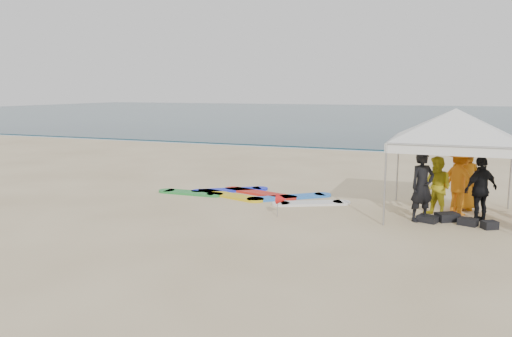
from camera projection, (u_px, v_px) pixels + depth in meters
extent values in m
plane|color=beige|center=(233.00, 235.00, 11.88)|extent=(120.00, 120.00, 0.00)
cube|color=#0C2633|center=(414.00, 115.00, 67.07)|extent=(160.00, 84.00, 0.08)
cube|color=silver|center=(362.00, 150.00, 28.62)|extent=(160.00, 1.20, 0.01)
imported|color=black|center=(422.00, 187.00, 13.00)|extent=(0.80, 0.77, 1.85)
imported|color=gold|center=(437.00, 187.00, 13.49)|extent=(1.02, 0.99, 1.65)
imported|color=orange|center=(460.00, 181.00, 13.70)|extent=(1.40, 1.31, 1.90)
imported|color=black|center=(481.00, 189.00, 12.93)|extent=(1.04, 1.00, 1.74)
imported|color=orange|center=(464.00, 178.00, 14.23)|extent=(1.05, 0.83, 1.88)
cylinder|color=#A5A5A8|center=(398.00, 167.00, 15.48)|extent=(0.05, 0.05, 2.10)
cylinder|color=#A5A5A8|center=(511.00, 173.00, 14.35)|extent=(0.05, 0.05, 2.10)
cylinder|color=#A5A5A8|center=(385.00, 185.00, 12.58)|extent=(0.05, 0.05, 2.10)
cube|color=white|center=(454.00, 151.00, 11.87)|extent=(3.25, 0.02, 0.24)
cube|color=white|center=(454.00, 139.00, 14.77)|extent=(3.25, 0.02, 0.24)
cube|color=white|center=(393.00, 142.00, 13.89)|extent=(0.02, 3.25, 0.24)
pyramid|color=white|center=(456.00, 108.00, 13.17)|extent=(4.46, 4.46, 0.84)
cylinder|color=#A5A5A8|center=(277.00, 206.00, 13.55)|extent=(0.02, 0.02, 0.60)
cone|color=red|center=(282.00, 199.00, 13.47)|extent=(0.28, 0.28, 0.28)
cube|color=black|center=(447.00, 217.00, 13.13)|extent=(0.67, 0.61, 0.22)
cube|color=black|center=(468.00, 222.00, 12.73)|extent=(0.53, 0.43, 0.18)
cube|color=black|center=(428.00, 219.00, 13.07)|extent=(0.60, 0.54, 0.16)
cube|color=black|center=(490.00, 225.00, 12.39)|extent=(0.44, 0.41, 0.20)
cube|color=blue|center=(290.00, 197.00, 15.90)|extent=(2.13, 1.88, 0.07)
cube|color=#1A28E2|center=(230.00, 190.00, 17.02)|extent=(2.05, 1.64, 0.07)
cube|color=#258A37|center=(190.00, 193.00, 16.57)|extent=(1.80, 0.58, 0.07)
cube|color=red|center=(260.00, 193.00, 16.52)|extent=(2.39, 1.19, 0.07)
cube|color=silver|center=(311.00, 203.00, 15.05)|extent=(1.90, 1.32, 0.07)
cube|color=gold|center=(230.00, 196.00, 16.15)|extent=(2.21, 1.18, 0.07)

